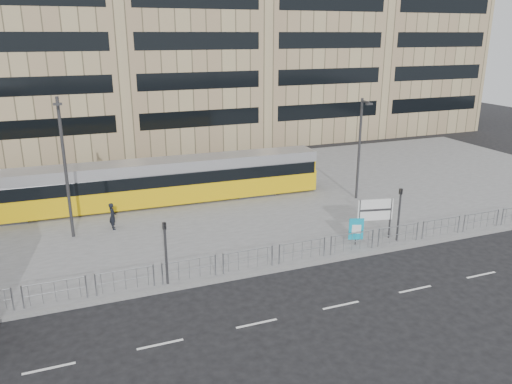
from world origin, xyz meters
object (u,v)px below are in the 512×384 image
object	(u,v)px
ad_panel	(356,229)
pedestrian	(113,216)
tram	(137,184)
station_sign	(375,212)
traffic_light_east	(400,208)
lamp_post_west	(65,163)
traffic_light_west	(166,245)
lamp_post_east	(360,145)

from	to	relation	value
ad_panel	pedestrian	size ratio (longest dim) A/B	0.94
ad_panel	tram	bearing A→B (deg)	150.12
station_sign	traffic_light_east	size ratio (longest dim) A/B	0.77
lamp_post_west	ad_panel	bearing A→B (deg)	-25.17
ad_panel	station_sign	bearing A→B (deg)	31.29
pedestrian	ad_panel	bearing A→B (deg)	-125.86
lamp_post_west	station_sign	bearing A→B (deg)	-22.14
tram	ad_panel	bearing A→B (deg)	-45.61
tram	ad_panel	size ratio (longest dim) A/B	16.72
ad_panel	traffic_light_east	size ratio (longest dim) A/B	0.50
tram	traffic_light_west	size ratio (longest dim) A/B	8.37
tram	traffic_light_east	world-z (taller)	traffic_light_east
station_sign	lamp_post_east	xyz separation A→B (m)	(3.10, 6.71, 2.28)
station_sign	traffic_light_west	size ratio (longest dim) A/B	0.77
tram	lamp_post_west	xyz separation A→B (m)	(-4.40, -4.30, 2.89)
station_sign	traffic_light_east	bearing A→B (deg)	-19.56
station_sign	traffic_light_west	xyz separation A→B (m)	(-12.19, -1.09, 0.32)
pedestrian	lamp_post_west	distance (m)	4.30
station_sign	lamp_post_east	size ratio (longest dim) A/B	0.33
pedestrian	traffic_light_west	world-z (taller)	traffic_light_west
station_sign	ad_panel	size ratio (longest dim) A/B	1.54
station_sign	traffic_light_west	world-z (taller)	traffic_light_west
pedestrian	traffic_light_east	bearing A→B (deg)	-122.47
tram	traffic_light_west	world-z (taller)	traffic_light_west
traffic_light_west	lamp_post_east	distance (m)	17.28
pedestrian	lamp_post_east	distance (m)	17.21
tram	lamp_post_east	xyz separation A→B (m)	(14.85, -4.16, 2.41)
traffic_light_east	pedestrian	bearing A→B (deg)	149.97
tram	pedestrian	size ratio (longest dim) A/B	15.72
pedestrian	lamp_post_east	size ratio (longest dim) A/B	0.23
pedestrian	traffic_light_west	distance (m)	8.32
pedestrian	lamp_post_east	bearing A→B (deg)	-96.20
traffic_light_east	lamp_post_east	xyz separation A→B (m)	(1.99, 7.40, 1.96)
lamp_post_east	pedestrian	bearing A→B (deg)	179.04
traffic_light_east	lamp_post_west	xyz separation A→B (m)	(-17.26, 7.26, 2.45)
ad_panel	traffic_light_west	world-z (taller)	traffic_light_west
tram	station_sign	bearing A→B (deg)	-41.01
tram	ad_panel	world-z (taller)	tram
ad_panel	traffic_light_west	bearing A→B (deg)	-158.57
pedestrian	traffic_light_west	xyz separation A→B (m)	(1.63, -8.08, 1.15)
lamp_post_west	lamp_post_east	xyz separation A→B (m)	(19.25, 0.14, -0.48)
station_sign	lamp_post_east	world-z (taller)	lamp_post_east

